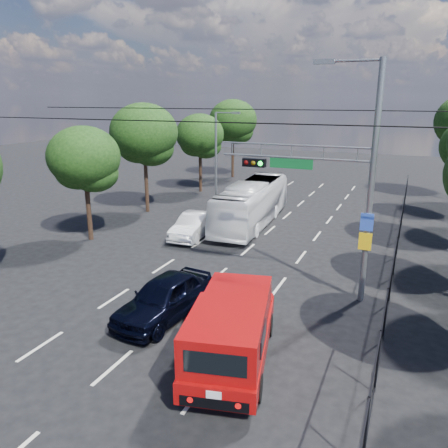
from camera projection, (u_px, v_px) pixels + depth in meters
The scene contains 14 objects.
ground at pixel (113, 367), 13.61m from camera, with size 120.00×120.00×0.00m, color black.
lane_markings at pixel (260, 239), 25.94m from camera, with size 6.12×38.00×0.01m.
signal_mast at pixel (340, 173), 17.16m from camera, with size 6.43×0.39×9.50m.
streetlight_left at pixel (218, 153), 34.32m from camera, with size 2.09×0.22×7.08m.
utility_wires at pixel (225, 118), 19.38m from camera, with size 22.00×5.04×0.74m.
fence_right at pixel (396, 249), 21.13m from camera, with size 0.06×34.03×2.00m.
tree_left_b at pixel (85, 162), 24.69m from camera, with size 4.08×4.08×6.63m.
tree_left_c at pixel (144, 137), 30.86m from camera, with size 4.80×4.80×7.80m.
tree_left_d at pixel (200, 138), 37.94m from camera, with size 4.20×4.20×6.83m.
tree_left_e at pixel (233, 124), 44.83m from camera, with size 4.92×4.92×7.99m.
red_pickup at pixel (232, 329), 13.56m from camera, with size 3.38×6.25×2.21m.
navy_hatchback at pixel (165, 297), 16.54m from camera, with size 1.92×4.76×1.62m, color black.
white_bus at pixel (252, 203), 28.65m from camera, with size 2.41×10.28×2.86m, color white.
white_van at pixel (194, 225), 26.17m from camera, with size 1.54×4.41×1.45m, color silver.
Camera 1 is at (7.91, -9.46, 8.09)m, focal length 35.00 mm.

